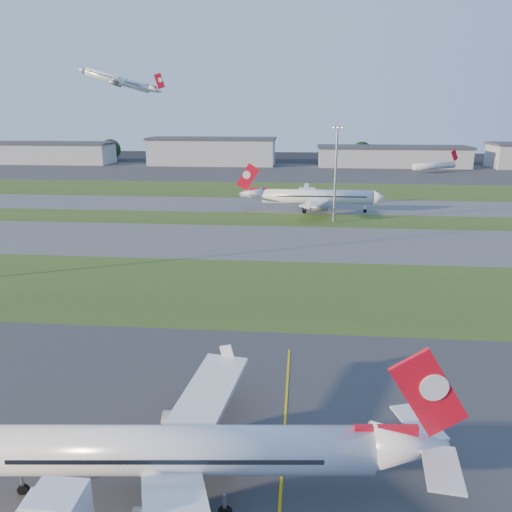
# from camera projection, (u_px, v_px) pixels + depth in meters

# --- Properties ---
(grass_strip_a) EXTENTS (300.00, 34.00, 0.01)m
(grass_strip_a) POSITION_uv_depth(u_px,v_px,m) (264.00, 290.00, 85.63)
(grass_strip_a) COLOR #364C19
(grass_strip_a) RESTS_ON ground
(taxiway_a) EXTENTS (300.00, 32.00, 0.01)m
(taxiway_a) POSITION_uv_depth(u_px,v_px,m) (275.00, 242.00, 117.17)
(taxiway_a) COLOR #515154
(taxiway_a) RESTS_ON ground
(grass_strip_b) EXTENTS (300.00, 18.00, 0.01)m
(grass_strip_b) POSITION_uv_depth(u_px,v_px,m) (280.00, 220.00, 141.07)
(grass_strip_b) COLOR #364C19
(grass_strip_b) RESTS_ON ground
(taxiway_b) EXTENTS (300.00, 26.00, 0.01)m
(taxiway_b) POSITION_uv_depth(u_px,v_px,m) (283.00, 205.00, 162.10)
(taxiway_b) COLOR #515154
(taxiway_b) RESTS_ON ground
(grass_strip_c) EXTENTS (300.00, 40.00, 0.01)m
(grass_strip_c) POSITION_uv_depth(u_px,v_px,m) (286.00, 190.00, 193.64)
(grass_strip_c) COLOR #364C19
(grass_strip_c) RESTS_ON ground
(apron_far) EXTENTS (400.00, 80.00, 0.01)m
(apron_far) POSITION_uv_depth(u_px,v_px,m) (290.00, 172.00, 250.99)
(apron_far) COLOR #333335
(apron_far) RESTS_ON ground
(airliner_parked) EXTENTS (36.89, 31.18, 11.51)m
(airliner_parked) POSITION_uv_depth(u_px,v_px,m) (186.00, 451.00, 38.93)
(airliner_parked) COLOR white
(airliner_parked) RESTS_ON ground
(airliner_taxiing) EXTENTS (41.40, 35.16, 12.93)m
(airliner_taxiing) POSITION_uv_depth(u_px,v_px,m) (316.00, 197.00, 150.68)
(airliner_taxiing) COLOR white
(airliner_taxiing) RESTS_ON ground
(airliner_departing) EXTENTS (35.55, 29.82, 11.26)m
(airliner_departing) POSITION_uv_depth(u_px,v_px,m) (118.00, 81.00, 229.98)
(airliner_departing) COLOR white
(mini_jet_near) EXTENTS (25.47, 16.11, 9.48)m
(mini_jet_near) POSITION_uv_depth(u_px,v_px,m) (434.00, 166.00, 248.05)
(mini_jet_near) COLOR white
(mini_jet_near) RESTS_ON ground
(light_mast_centre) EXTENTS (3.20, 0.70, 25.80)m
(light_mast_centre) POSITION_uv_depth(u_px,v_px,m) (336.00, 168.00, 133.68)
(light_mast_centre) COLOR gray
(light_mast_centre) RESTS_ON ground
(hangar_far_west) EXTENTS (91.80, 23.00, 12.20)m
(hangar_far_west) POSITION_uv_depth(u_px,v_px,m) (35.00, 152.00, 291.19)
(hangar_far_west) COLOR #929599
(hangar_far_west) RESTS_ON ground
(hangar_west) EXTENTS (71.40, 23.00, 15.20)m
(hangar_west) POSITION_uv_depth(u_px,v_px,m) (212.00, 151.00, 281.50)
(hangar_west) COLOR #929599
(hangar_west) RESTS_ON ground
(hangar_east) EXTENTS (81.60, 23.00, 11.20)m
(hangar_east) POSITION_uv_depth(u_px,v_px,m) (392.00, 156.00, 273.24)
(hangar_east) COLOR #929599
(hangar_east) RESTS_ON ground
(tree_west) EXTENTS (12.10, 12.10, 13.20)m
(tree_west) POSITION_uv_depth(u_px,v_px,m) (111.00, 149.00, 301.72)
(tree_west) COLOR black
(tree_west) RESTS_ON ground
(tree_mid_west) EXTENTS (9.90, 9.90, 10.80)m
(tree_mid_west) POSITION_uv_depth(u_px,v_px,m) (258.00, 153.00, 290.32)
(tree_mid_west) COLOR black
(tree_mid_west) RESTS_ON ground
(tree_mid_east) EXTENTS (11.55, 11.55, 12.60)m
(tree_mid_east) POSITION_uv_depth(u_px,v_px,m) (362.00, 152.00, 287.61)
(tree_mid_east) COLOR black
(tree_mid_east) RESTS_ON ground
(tree_east) EXTENTS (10.45, 10.45, 11.40)m
(tree_east) POSITION_uv_depth(u_px,v_px,m) (498.00, 154.00, 279.26)
(tree_east) COLOR black
(tree_east) RESTS_ON ground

